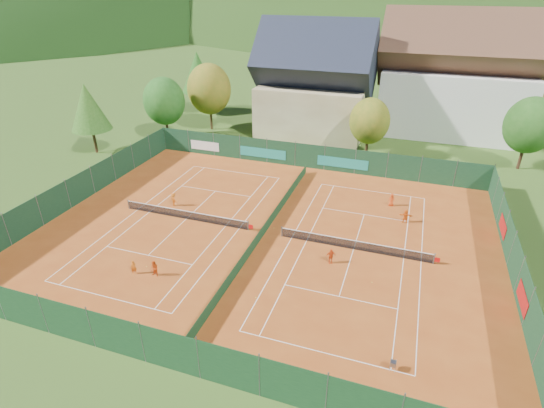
{
  "coord_description": "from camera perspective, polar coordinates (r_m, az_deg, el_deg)",
  "views": [
    {
      "loc": [
        11.16,
        -30.6,
        20.19
      ],
      "look_at": [
        0.0,
        2.0,
        2.0
      ],
      "focal_mm": 28.0,
      "sensor_mm": 36.0,
      "label": 1
    }
  ],
  "objects": [
    {
      "name": "loose_ball_4",
      "position": [
        33.39,
        13.29,
        -10.19
      ],
      "size": [
        0.07,
        0.07,
        0.07
      ],
      "primitive_type": "sphere",
      "color": "#CCD833",
      "rests_on": "ground"
    },
    {
      "name": "tree_east_front",
      "position": [
        58.01,
        31.38,
        9.01
      ],
      "size": [
        5.72,
        5.72,
        8.69
      ],
      "color": "#452818",
      "rests_on": "ground"
    },
    {
      "name": "fence_east",
      "position": [
        36.98,
        29.87,
        -6.74
      ],
      "size": [
        0.09,
        32.0,
        3.0
      ],
      "color": "#143820",
      "rests_on": "ground"
    },
    {
      "name": "fence_west",
      "position": [
        47.5,
        -24.35,
        2.05
      ],
      "size": [
        0.04,
        32.0,
        3.0
      ],
      "color": "#13351F",
      "rests_on": "ground"
    },
    {
      "name": "player_left_mid",
      "position": [
        33.99,
        -15.52,
        -8.38
      ],
      "size": [
        0.73,
        0.61,
        1.36
      ],
      "primitive_type": "imported",
      "rotation": [
        0.0,
        0.0,
        -0.15
      ],
      "color": "#E35214",
      "rests_on": "ground"
    },
    {
      "name": "tree_east_back",
      "position": [
        73.39,
        31.13,
        13.43
      ],
      "size": [
        7.15,
        7.15,
        10.86
      ],
      "color": "#4D2E1B",
      "rests_on": "ground"
    },
    {
      "name": "loose_ball_1",
      "position": [
        31.19,
        -2.19,
        -12.46
      ],
      "size": [
        0.07,
        0.07,
        0.07
      ],
      "primitive_type": "sphere",
      "color": "#CCD833",
      "rests_on": "ground"
    },
    {
      "name": "player_left_far",
      "position": [
        43.76,
        -13.07,
        0.6
      ],
      "size": [
        1.04,
        0.86,
        1.39
      ],
      "primitive_type": "imported",
      "rotation": [
        0.0,
        0.0,
        2.68
      ],
      "color": "#D36012",
      "rests_on": "ground"
    },
    {
      "name": "court_markings_right",
      "position": [
        36.79,
        10.9,
        -6.01
      ],
      "size": [
        11.03,
        23.83,
        0.0
      ],
      "color": "white",
      "rests_on": "ground"
    },
    {
      "name": "loose_ball_2",
      "position": [
        39.04,
        0.26,
        -3.25
      ],
      "size": [
        0.07,
        0.07,
        0.07
      ],
      "primitive_type": "sphere",
      "color": "#CCD833",
      "rests_on": "ground"
    },
    {
      "name": "tennis_net_left",
      "position": [
        41.05,
        -11.34,
        -1.42
      ],
      "size": [
        13.3,
        0.1,
        1.02
      ],
      "color": "#59595B",
      "rests_on": "ground"
    },
    {
      "name": "fence_north",
      "position": [
        51.54,
        4.59,
        6.44
      ],
      "size": [
        40.0,
        0.1,
        3.0
      ],
      "color": "#143820",
      "rests_on": "ground"
    },
    {
      "name": "court_divider",
      "position": [
        38.06,
        -0.98,
        -3.33
      ],
      "size": [
        0.03,
        28.8,
        1.0
      ],
      "color": "#153A1E",
      "rests_on": "ground"
    },
    {
      "name": "hotel_block_a",
      "position": [
        67.99,
        23.44,
        14.79
      ],
      "size": [
        21.6,
        11.0,
        17.25
      ],
      "color": "silver",
      "rests_on": "ground"
    },
    {
      "name": "player_right_far_b",
      "position": [
        41.59,
        17.52,
        -1.57
      ],
      "size": [
        1.27,
        0.46,
        1.36
      ],
      "primitive_type": "imported",
      "rotation": [
        0.0,
        0.0,
        3.19
      ],
      "color": "orange",
      "rests_on": "ground"
    },
    {
      "name": "ground",
      "position": [
        38.33,
        -0.97,
        -3.99
      ],
      "size": [
        600.0,
        600.0,
        0.0
      ],
      "primitive_type": "plane",
      "color": "#2F4E18",
      "rests_on": "ground"
    },
    {
      "name": "player_right_near",
      "position": [
        34.5,
        7.9,
        -6.93
      ],
      "size": [
        0.85,
        0.66,
        1.35
      ],
      "primitive_type": "imported",
      "rotation": [
        0.0,
        0.0,
        0.49
      ],
      "color": "#D24312",
      "rests_on": "ground"
    },
    {
      "name": "loose_ball_0",
      "position": [
        35.54,
        -16.51,
        -8.06
      ],
      "size": [
        0.07,
        0.07,
        0.07
      ],
      "primitive_type": "sphere",
      "color": "#CCD833",
      "rests_on": "ground"
    },
    {
      "name": "tree_west_side",
      "position": [
        59.56,
        -23.51,
        11.86
      ],
      "size": [
        5.04,
        5.04,
        9.0
      ],
      "color": "#492C1A",
      "rests_on": "ground"
    },
    {
      "name": "tennis_net_right",
      "position": [
        36.51,
        11.21,
        -5.4
      ],
      "size": [
        13.3,
        0.1,
        1.02
      ],
      "color": "#59595B",
      "rests_on": "ground"
    },
    {
      "name": "player_right_far_a",
      "position": [
        44.27,
        15.78,
        0.54
      ],
      "size": [
        0.73,
        0.55,
        1.34
      ],
      "primitive_type": "imported",
      "rotation": [
        0.0,
        0.0,
        3.35
      ],
      "color": "#D14112",
      "rests_on": "ground"
    },
    {
      "name": "tree_west_back",
      "position": [
        74.77,
        -9.94,
        17.07
      ],
      "size": [
        5.6,
        5.6,
        10.0
      ],
      "color": "#402A17",
      "rests_on": "ground"
    },
    {
      "name": "tree_west_mid",
      "position": [
        65.22,
        -8.45,
        15.04
      ],
      "size": [
        6.44,
        6.44,
        9.78
      ],
      "color": "#412E17",
      "rests_on": "ground"
    },
    {
      "name": "tree_center",
      "position": [
        55.07,
        12.98,
        10.81
      ],
      "size": [
        5.01,
        5.01,
        7.6
      ],
      "color": "#492B1A",
      "rests_on": "ground"
    },
    {
      "name": "ball_hopper",
      "position": [
        27.15,
        15.98,
        -19.92
      ],
      "size": [
        0.34,
        0.34,
        0.8
      ],
      "color": "slate",
      "rests_on": "ground"
    },
    {
      "name": "loose_ball_3",
      "position": [
        46.21,
        -4.33,
        1.88
      ],
      "size": [
        0.07,
        0.07,
        0.07
      ],
      "primitive_type": "sphere",
      "color": "#CCD833",
      "rests_on": "ground"
    },
    {
      "name": "tree_west_front",
      "position": [
        62.28,
        -14.31,
        13.25
      ],
      "size": [
        5.72,
        5.72,
        8.69
      ],
      "color": "#4D311B",
      "rests_on": "ground"
    },
    {
      "name": "chalet",
      "position": [
        63.69,
        5.82,
        15.4
      ],
      "size": [
        16.2,
        12.0,
        16.0
      ],
      "color": "beige",
      "rests_on": "ground"
    },
    {
      "name": "clay_pad",
      "position": [
        38.32,
        -0.97,
        -3.96
      ],
      "size": [
        40.0,
        32.0,
        0.01
      ],
      "primitive_type": "cube",
      "color": "#9E4517",
      "rests_on": "ground"
    },
    {
      "name": "player_left_near",
      "position": [
        34.77,
        -18.1,
        -8.09
      ],
      "size": [
        0.51,
        0.5,
        1.18
      ],
      "primitive_type": "imported",
      "rotation": [
        0.0,
        0.0,
        0.78
      ],
      "color": "#CB5E12",
      "rests_on": "ground"
    },
    {
      "name": "court_markings_left",
      "position": [
        41.36,
        -11.47,
        -1.98
      ],
      "size": [
        11.03,
        23.83,
        0.0
      ],
      "color": "white",
      "rests_on": "ground"
    },
    {
      "name": "mountain_backdrop",
      "position": [
        271.33,
        22.69,
        13.01
      ],
      "size": [
        820.0,
        530.0,
        242.0
      ],
      "color": "#1A3110",
      "rests_on": "ground"
    },
    {
      "name": "fence_south",
      "position": [
        26.21,
        -13.58,
        -18.67
      ],
      "size": [
        40.0,
        0.04,
        3.0
      ],
      "color": "#14381C",
      "rests_on": "ground"
    }
  ]
}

